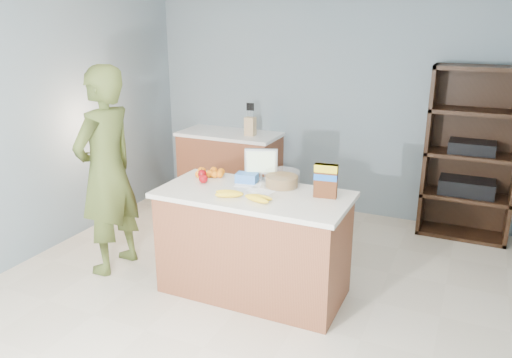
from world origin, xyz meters
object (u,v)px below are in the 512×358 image
at_px(person, 107,172).
at_px(cereal_box, 326,178).
at_px(counter_peninsula, 254,247).
at_px(tv, 261,163).
at_px(shelving_unit, 471,157).

relative_size(person, cereal_box, 6.98).
bearing_deg(cereal_box, person, -172.34).
distance_m(counter_peninsula, person, 1.48).
relative_size(tv, cereal_box, 1.05).
distance_m(tv, cereal_box, 0.66).
relative_size(counter_peninsula, cereal_box, 5.80).
height_order(shelving_unit, tv, shelving_unit).
xyz_separation_m(counter_peninsula, person, (-1.38, -0.13, 0.52)).
bearing_deg(cereal_box, shelving_unit, 62.70).
height_order(person, cereal_box, person).
xyz_separation_m(shelving_unit, cereal_box, (-0.99, -1.92, 0.19)).
bearing_deg(tv, counter_peninsula, -76.95).
bearing_deg(person, tv, 110.94).
xyz_separation_m(counter_peninsula, tv, (-0.07, 0.32, 0.64)).
height_order(counter_peninsula, shelving_unit, shelving_unit).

